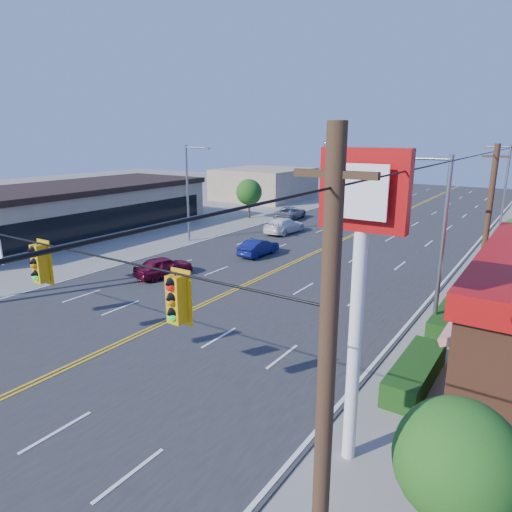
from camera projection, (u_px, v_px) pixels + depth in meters
The scene contains 16 objects.
ground at pixel (0, 400), 15.59m from camera, with size 160.00×160.00×0.00m, color gray.
road at pixel (289, 265), 31.67m from camera, with size 20.00×120.00×0.06m, color #2D2D30.
kfc_pylon at pixel (361, 249), 11.36m from camera, with size 2.20×0.36×8.50m.
strip_mall at pixel (67, 209), 41.26m from camera, with size 10.40×26.40×4.40m.
streetlight_se at pixel (438, 236), 19.91m from camera, with size 2.55×0.25×8.00m.
streetlight_ne at pixel (503, 186), 39.22m from camera, with size 2.55×0.25×8.00m.
streetlight_sw at pixel (189, 188), 37.90m from camera, with size 2.55×0.25×8.00m.
streetlight_nw at pixel (324, 169), 58.82m from camera, with size 2.55×0.25×8.00m.
utility_pole_near at pixel (486, 231), 22.46m from camera, with size 0.28×0.28×8.40m, color #47301E.
tree_kfc_front at pixel (457, 461), 9.06m from camera, with size 2.52×2.52×3.78m.
tree_west at pixel (249, 192), 49.18m from camera, with size 2.80×2.80×4.20m.
bld_west_far at pixel (264, 184), 64.37m from camera, with size 11.00×12.00×4.20m, color tan.
car_magenta at pixel (164, 267), 28.90m from camera, with size 1.53×3.80×1.30m, color maroon.
car_blue at pixel (259, 248), 33.98m from camera, with size 1.31×3.76×1.24m, color #0F1557.
car_white at pixel (284, 226), 41.74m from camera, with size 1.96×4.82×1.40m, color white.
car_silver at pixel (290, 213), 48.84m from camera, with size 2.19×4.74×1.32m, color gray.
Camera 1 is at (14.93, -6.63, 8.79)m, focal length 32.00 mm.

